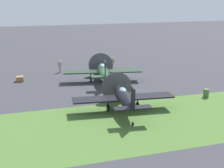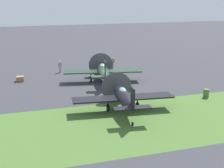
{
  "view_description": "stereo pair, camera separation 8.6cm",
  "coord_description": "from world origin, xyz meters",
  "px_view_note": "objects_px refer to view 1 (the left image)",
  "views": [
    {
      "loc": [
        -9.78,
        -33.98,
        10.66
      ],
      "look_at": [
        -0.06,
        -2.58,
        1.26
      ],
      "focal_mm": 50.55,
      "sensor_mm": 36.0,
      "label": 1
    },
    {
      "loc": [
        -9.7,
        -34.01,
        10.66
      ],
      "look_at": [
        -0.06,
        -2.58,
        1.26
      ],
      "focal_mm": 50.55,
      "sensor_mm": 36.0,
      "label": 2
    }
  ],
  "objects_px": {
    "airplane_lead": "(103,71)",
    "runway_marker_cone": "(174,96)",
    "airplane_wingman": "(124,97)",
    "ground_crew_mechanic": "(60,66)",
    "ground_crew_chief": "(112,63)",
    "fuel_drum": "(206,93)",
    "supply_crate": "(20,79)"
  },
  "relations": [
    {
      "from": "airplane_lead",
      "to": "runway_marker_cone",
      "type": "distance_m",
      "value": 10.02
    },
    {
      "from": "airplane_lead",
      "to": "runway_marker_cone",
      "type": "xyz_separation_m",
      "value": [
        5.61,
        -8.21,
        -1.24
      ]
    },
    {
      "from": "airplane_wingman",
      "to": "ground_crew_mechanic",
      "type": "xyz_separation_m",
      "value": [
        -3.51,
        17.2,
        -0.52
      ]
    },
    {
      "from": "ground_crew_chief",
      "to": "ground_crew_mechanic",
      "type": "height_order",
      "value": "same"
    },
    {
      "from": "ground_crew_mechanic",
      "to": "runway_marker_cone",
      "type": "bearing_deg",
      "value": 101.34
    },
    {
      "from": "runway_marker_cone",
      "to": "ground_crew_mechanic",
      "type": "bearing_deg",
      "value": 123.98
    },
    {
      "from": "ground_crew_chief",
      "to": "ground_crew_mechanic",
      "type": "relative_size",
      "value": 1.0
    },
    {
      "from": "airplane_wingman",
      "to": "runway_marker_cone",
      "type": "height_order",
      "value": "airplane_wingman"
    },
    {
      "from": "ground_crew_chief",
      "to": "runway_marker_cone",
      "type": "xyz_separation_m",
      "value": [
        2.29,
        -14.92,
        -0.69
      ]
    },
    {
      "from": "airplane_wingman",
      "to": "fuel_drum",
      "type": "height_order",
      "value": "airplane_wingman"
    },
    {
      "from": "ground_crew_chief",
      "to": "ground_crew_mechanic",
      "type": "distance_m",
      "value": 7.73
    },
    {
      "from": "airplane_lead",
      "to": "ground_crew_mechanic",
      "type": "height_order",
      "value": "airplane_lead"
    },
    {
      "from": "airplane_lead",
      "to": "fuel_drum",
      "type": "xyz_separation_m",
      "value": [
        8.94,
        -9.11,
        -1.01
      ]
    },
    {
      "from": "fuel_drum",
      "to": "runway_marker_cone",
      "type": "relative_size",
      "value": 2.05
    },
    {
      "from": "fuel_drum",
      "to": "runway_marker_cone",
      "type": "height_order",
      "value": "fuel_drum"
    },
    {
      "from": "airplane_lead",
      "to": "runway_marker_cone",
      "type": "relative_size",
      "value": 22.45
    },
    {
      "from": "fuel_drum",
      "to": "airplane_lead",
      "type": "bearing_deg",
      "value": 134.46
    },
    {
      "from": "ground_crew_mechanic",
      "to": "ground_crew_chief",
      "type": "bearing_deg",
      "value": 157.74
    },
    {
      "from": "supply_crate",
      "to": "airplane_wingman",
      "type": "bearing_deg",
      "value": -57.08
    },
    {
      "from": "airplane_wingman",
      "to": "ground_crew_chief",
      "type": "relative_size",
      "value": 5.57
    },
    {
      "from": "airplane_wingman",
      "to": "supply_crate",
      "type": "relative_size",
      "value": 10.71
    },
    {
      "from": "ground_crew_chief",
      "to": "fuel_drum",
      "type": "distance_m",
      "value": 16.79
    },
    {
      "from": "airplane_wingman",
      "to": "runway_marker_cone",
      "type": "xyz_separation_m",
      "value": [
        6.51,
        2.34,
        -1.21
      ]
    },
    {
      "from": "airplane_lead",
      "to": "supply_crate",
      "type": "xyz_separation_m",
      "value": [
        -9.95,
        3.43,
        -1.14
      ]
    },
    {
      "from": "ground_crew_mechanic",
      "to": "runway_marker_cone",
      "type": "distance_m",
      "value": 17.94
    },
    {
      "from": "airplane_lead",
      "to": "ground_crew_chief",
      "type": "height_order",
      "value": "airplane_lead"
    },
    {
      "from": "ground_crew_chief",
      "to": "airplane_wingman",
      "type": "bearing_deg",
      "value": 111.06
    },
    {
      "from": "ground_crew_chief",
      "to": "fuel_drum",
      "type": "xyz_separation_m",
      "value": [
        5.62,
        -15.82,
        -0.46
      ]
    },
    {
      "from": "airplane_lead",
      "to": "ground_crew_mechanic",
      "type": "xyz_separation_m",
      "value": [
        -4.41,
        6.66,
        -0.55
      ]
    },
    {
      "from": "supply_crate",
      "to": "runway_marker_cone",
      "type": "relative_size",
      "value": 2.05
    },
    {
      "from": "fuel_drum",
      "to": "runway_marker_cone",
      "type": "xyz_separation_m",
      "value": [
        -3.32,
        0.9,
        -0.23
      ]
    },
    {
      "from": "supply_crate",
      "to": "runway_marker_cone",
      "type": "height_order",
      "value": "supply_crate"
    }
  ]
}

